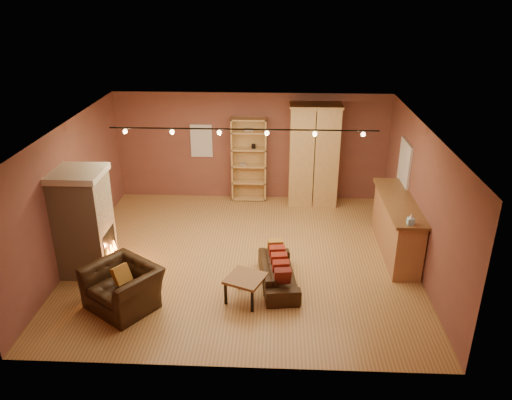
{
  "coord_description": "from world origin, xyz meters",
  "views": [
    {
      "loc": [
        0.67,
        -9.09,
        5.32
      ],
      "look_at": [
        0.25,
        0.2,
        1.24
      ],
      "focal_mm": 35.0,
      "sensor_mm": 36.0,
      "label": 1
    }
  ],
  "objects_px": {
    "armchair": "(122,281)",
    "loveseat": "(278,269)",
    "fireplace": "(84,222)",
    "armoire": "(314,155)",
    "coffee_table": "(245,280)",
    "bookcase": "(249,159)",
    "bar_counter": "(397,226)"
  },
  "relations": [
    {
      "from": "fireplace",
      "to": "armchair",
      "type": "bearing_deg",
      "value": -48.75
    },
    {
      "from": "loveseat",
      "to": "armchair",
      "type": "relative_size",
      "value": 1.17
    },
    {
      "from": "fireplace",
      "to": "bookcase",
      "type": "relative_size",
      "value": 0.96
    },
    {
      "from": "fireplace",
      "to": "coffee_table",
      "type": "height_order",
      "value": "fireplace"
    },
    {
      "from": "armoire",
      "to": "loveseat",
      "type": "height_order",
      "value": "armoire"
    },
    {
      "from": "bar_counter",
      "to": "loveseat",
      "type": "height_order",
      "value": "bar_counter"
    },
    {
      "from": "fireplace",
      "to": "armchair",
      "type": "relative_size",
      "value": 1.5
    },
    {
      "from": "armoire",
      "to": "armchair",
      "type": "distance_m",
      "value": 5.96
    },
    {
      "from": "armoire",
      "to": "bar_counter",
      "type": "height_order",
      "value": "armoire"
    },
    {
      "from": "armoire",
      "to": "bar_counter",
      "type": "xyz_separation_m",
      "value": [
        1.62,
        -2.53,
        -0.7
      ]
    },
    {
      "from": "loveseat",
      "to": "coffee_table",
      "type": "xyz_separation_m",
      "value": [
        -0.59,
        -0.55,
        0.07
      ]
    },
    {
      "from": "bookcase",
      "to": "armoire",
      "type": "relative_size",
      "value": 0.84
    },
    {
      "from": "armoire",
      "to": "loveseat",
      "type": "distance_m",
      "value": 4.08
    },
    {
      "from": "bookcase",
      "to": "fireplace",
      "type": "bearing_deg",
      "value": -128.58
    },
    {
      "from": "coffee_table",
      "to": "loveseat",
      "type": "bearing_deg",
      "value": 42.82
    },
    {
      "from": "loveseat",
      "to": "coffee_table",
      "type": "relative_size",
      "value": 1.99
    },
    {
      "from": "bar_counter",
      "to": "coffee_table",
      "type": "height_order",
      "value": "bar_counter"
    },
    {
      "from": "bookcase",
      "to": "coffee_table",
      "type": "height_order",
      "value": "bookcase"
    },
    {
      "from": "armchair",
      "to": "loveseat",
      "type": "bearing_deg",
      "value": 52.53
    },
    {
      "from": "fireplace",
      "to": "coffee_table",
      "type": "distance_m",
      "value": 3.37
    },
    {
      "from": "armchair",
      "to": "bar_counter",
      "type": "bearing_deg",
      "value": 58.44
    },
    {
      "from": "armoire",
      "to": "coffee_table",
      "type": "relative_size",
      "value": 3.14
    },
    {
      "from": "bookcase",
      "to": "armchair",
      "type": "bearing_deg",
      "value": -111.58
    },
    {
      "from": "bar_counter",
      "to": "coffee_table",
      "type": "bearing_deg",
      "value": -148.22
    },
    {
      "from": "fireplace",
      "to": "armoire",
      "type": "height_order",
      "value": "armoire"
    },
    {
      "from": "bar_counter",
      "to": "coffee_table",
      "type": "distance_m",
      "value": 3.61
    },
    {
      "from": "bar_counter",
      "to": "coffee_table",
      "type": "xyz_separation_m",
      "value": [
        -3.06,
        -1.9,
        -0.2
      ]
    },
    {
      "from": "fireplace",
      "to": "bar_counter",
      "type": "xyz_separation_m",
      "value": [
        6.24,
        0.99,
        -0.45
      ]
    },
    {
      "from": "loveseat",
      "to": "coffee_table",
      "type": "bearing_deg",
      "value": 125.38
    },
    {
      "from": "bookcase",
      "to": "bar_counter",
      "type": "xyz_separation_m",
      "value": [
        3.26,
        -2.74,
        -0.5
      ]
    },
    {
      "from": "fireplace",
      "to": "armoire",
      "type": "distance_m",
      "value": 5.81
    },
    {
      "from": "fireplace",
      "to": "bar_counter",
      "type": "relative_size",
      "value": 0.84
    }
  ]
}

